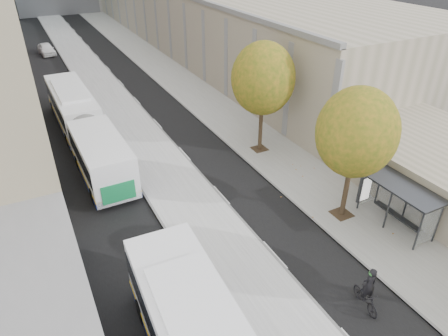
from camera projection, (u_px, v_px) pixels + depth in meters
bus_platform at (117, 108)px, 36.87m from camera, size 4.25×150.00×0.15m
sidewalk at (196, 94)px, 40.03m from camera, size 4.75×150.00×0.08m
building_tan at (187, 4)px, 64.65m from camera, size 18.00×92.00×8.00m
bus_shelter at (404, 192)px, 21.17m from camera, size 1.90×4.40×2.53m
tree_c at (357, 133)px, 20.35m from camera, size 4.20×4.20×7.28m
tree_d at (263, 79)px, 27.12m from camera, size 4.40×4.40×7.60m
bus_far at (84, 125)px, 29.66m from camera, size 3.09×18.54×3.08m
cyclist at (367, 293)px, 16.98m from camera, size 0.81×1.81×2.23m
distant_car at (46, 49)px, 52.62m from camera, size 2.10×4.44×1.47m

